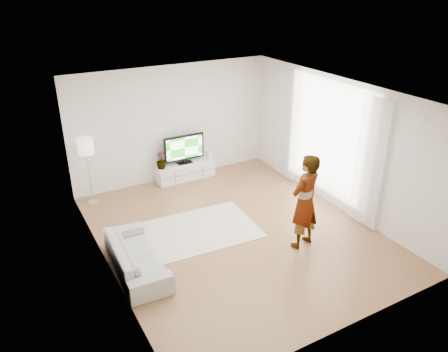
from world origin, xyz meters
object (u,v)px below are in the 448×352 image
television (184,148)px  rug (200,230)px  floor_lamp (86,149)px  media_console (186,171)px  player (305,202)px  sofa (136,256)px

television → rug: bearing=-107.6°
floor_lamp → media_console: bearing=3.6°
media_console → player: size_ratio=0.81×
television → player: bearing=-79.9°
sofa → floor_lamp: size_ratio=1.23×
floor_lamp → sofa: bearing=-88.7°
player → sofa: bearing=-29.0°
television → rug: (-0.76, -2.38, -0.80)m
rug → floor_lamp: bearing=125.8°
rug → player: size_ratio=1.21×
player → media_console: bearing=-93.9°
player → rug: bearing=-58.4°
media_console → player: (0.68, -3.76, 0.72)m
rug → television: bearing=72.4°
media_console → rug: bearing=-107.8°
player → television: bearing=-94.0°
rug → sofa: sofa is taller
media_console → floor_lamp: (-2.35, -0.15, 1.08)m
media_console → sofa: sofa is taller
media_console → floor_lamp: bearing=-176.4°
television → player: (0.68, -3.79, 0.12)m
television → player: 3.85m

